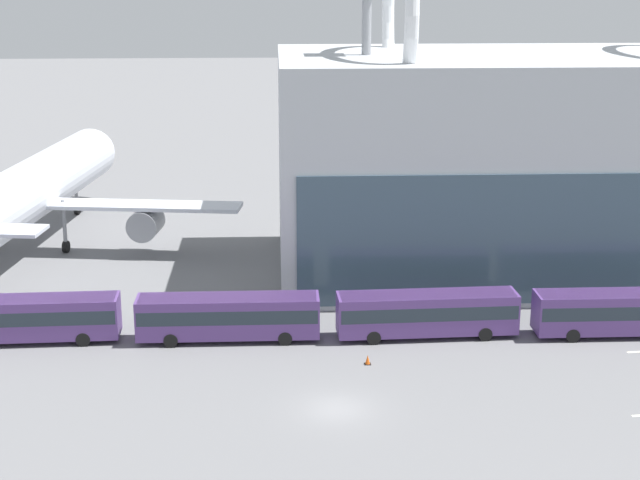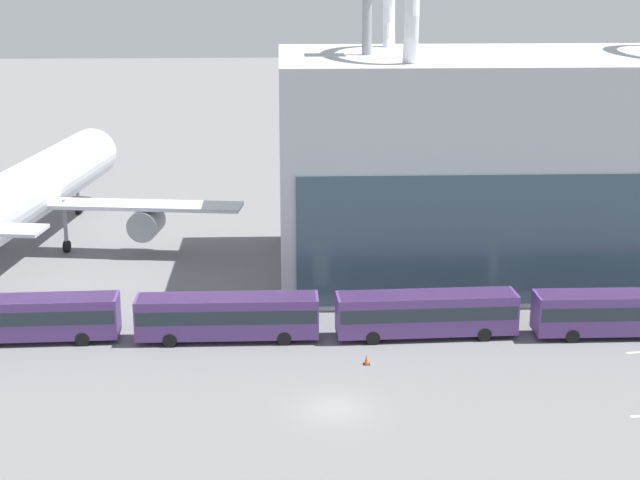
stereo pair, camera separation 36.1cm
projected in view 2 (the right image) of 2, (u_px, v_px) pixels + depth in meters
The scene contains 9 objects.
ground_plane at pixel (335, 409), 59.11m from camera, with size 440.00×440.00×0.00m, color slate.
airliner_at_gate_near at pixel (30, 191), 90.52m from camera, with size 39.85×41.27×14.48m.
airliner_at_gate_far at pixel (610, 169), 101.77m from camera, with size 34.10×35.73×15.32m.
shuttle_bus_0 at pixel (26, 316), 69.09m from camera, with size 12.97×3.00×3.24m.
shuttle_bus_1 at pixel (227, 315), 69.31m from camera, with size 12.90×2.69×3.24m.
shuttle_bus_2 at pixel (426, 312), 69.89m from camera, with size 12.98×3.10×3.24m.
shuttle_bus_3 at pixel (624, 311), 70.07m from camera, with size 12.90×2.69×3.24m.
floodlight_mast at pixel (366, 81), 81.05m from camera, with size 2.99×2.99×25.65m.
traffic_cone_2 at pixel (367, 360), 65.54m from camera, with size 0.44×0.44×0.66m.
Camera 2 is at (-3.14, -53.91, 26.12)m, focal length 55.00 mm.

